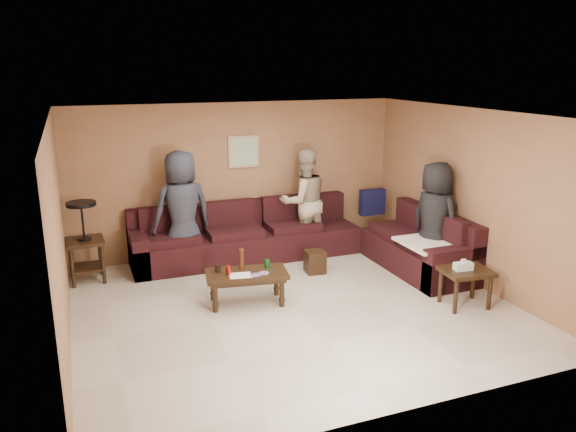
% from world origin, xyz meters
% --- Properties ---
extents(room, '(5.60, 5.50, 2.50)m').
position_xyz_m(room, '(0.00, 0.00, 1.66)').
color(room, beige).
rests_on(room, ground).
extents(sectional_sofa, '(4.65, 2.90, 0.97)m').
position_xyz_m(sectional_sofa, '(0.81, 1.52, 0.33)').
color(sectional_sofa, black).
rests_on(sectional_sofa, ground).
extents(coffee_table, '(1.14, 0.70, 0.72)m').
position_xyz_m(coffee_table, '(-0.54, 0.34, 0.38)').
color(coffee_table, black).
rests_on(coffee_table, ground).
extents(end_table_left, '(0.54, 0.54, 1.19)m').
position_xyz_m(end_table_left, '(-2.48, 1.96, 0.62)').
color(end_table_left, black).
rests_on(end_table_left, ground).
extents(side_table_right, '(0.67, 0.57, 0.65)m').
position_xyz_m(side_table_right, '(2.10, -0.77, 0.43)').
color(side_table_right, black).
rests_on(side_table_right, ground).
extents(waste_bin, '(0.31, 0.31, 0.34)m').
position_xyz_m(waste_bin, '(0.77, 1.07, 0.17)').
color(waste_bin, black).
rests_on(waste_bin, ground).
extents(wall_art, '(0.52, 0.04, 0.52)m').
position_xyz_m(wall_art, '(0.10, 2.48, 1.70)').
color(wall_art, tan).
rests_on(wall_art, ground).
extents(person_left, '(1.00, 0.74, 1.86)m').
position_xyz_m(person_left, '(-1.05, 1.96, 0.93)').
color(person_left, '#282A37').
rests_on(person_left, ground).
extents(person_middle, '(0.90, 0.72, 1.77)m').
position_xyz_m(person_middle, '(0.98, 2.02, 0.88)').
color(person_middle, tan).
rests_on(person_middle, ground).
extents(person_right, '(0.72, 0.94, 1.73)m').
position_xyz_m(person_right, '(2.39, 0.36, 0.86)').
color(person_right, black).
rests_on(person_right, ground).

